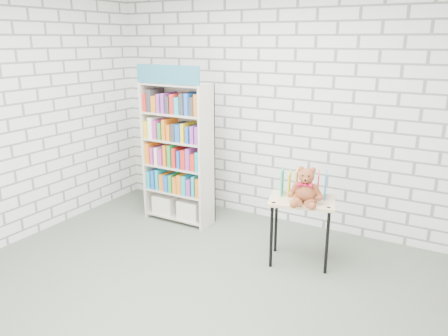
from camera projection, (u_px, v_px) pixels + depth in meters
The scene contains 6 objects.
ground at pixel (183, 291), 4.01m from camera, with size 4.50×4.50×0.00m, color #555D4E.
room_shell at pixel (178, 96), 3.50m from camera, with size 4.52×4.02×2.81m.
bookshelf at pixel (178, 152), 5.36m from camera, with size 0.87×0.34×1.94m.
display_table at pixel (302, 208), 4.37m from camera, with size 0.74×0.60×0.69m.
table_books at pixel (304, 183), 4.41m from camera, with size 0.48×0.31×0.27m.
teddy_bear at pixel (306, 189), 4.20m from camera, with size 0.33×0.32×0.36m.
Camera 1 is at (2.07, -2.88, 2.22)m, focal length 35.00 mm.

